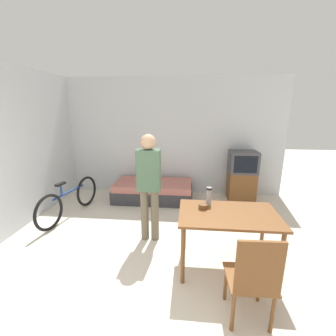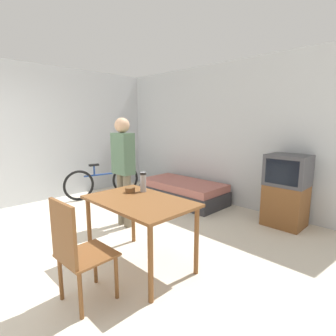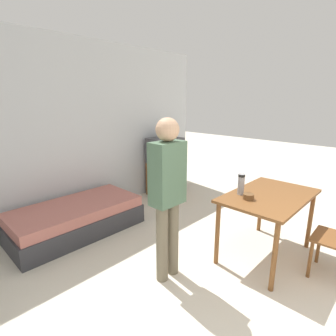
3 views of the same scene
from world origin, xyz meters
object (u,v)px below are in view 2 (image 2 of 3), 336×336
(daybed, at_px, (183,191))
(mate_bowl, at_px, (130,190))
(thermos_flask, at_px, (143,181))
(bicycle, at_px, (103,182))
(dining_table, at_px, (139,208))
(person_standing, at_px, (123,164))
(tv, at_px, (286,190))
(wooden_chair, at_px, (76,248))

(daybed, bearing_deg, mate_bowl, -64.48)
(daybed, distance_m, thermos_flask, 2.29)
(bicycle, bearing_deg, daybed, 33.22)
(daybed, distance_m, bicycle, 1.74)
(daybed, bearing_deg, dining_table, -59.23)
(mate_bowl, bearing_deg, person_standing, 149.27)
(tv, height_order, person_standing, person_standing)
(dining_table, xyz_separation_m, wooden_chair, (0.11, -0.79, -0.14))
(tv, xyz_separation_m, bicycle, (-3.41, -1.13, -0.23))
(tv, relative_size, thermos_flask, 4.66)
(thermos_flask, bearing_deg, wooden_chair, -72.02)
(daybed, bearing_deg, bicycle, -146.78)
(person_standing, bearing_deg, dining_table, -27.69)
(bicycle, height_order, thermos_flask, thermos_flask)
(daybed, relative_size, thermos_flask, 7.29)
(wooden_chair, distance_m, person_standing, 1.86)
(tv, relative_size, bicycle, 0.67)
(dining_table, distance_m, wooden_chair, 0.81)
(dining_table, distance_m, mate_bowl, 0.35)
(mate_bowl, bearing_deg, dining_table, -19.10)
(daybed, xyz_separation_m, wooden_chair, (1.39, -2.94, 0.33))
(tv, xyz_separation_m, dining_table, (-0.68, -2.33, 0.11))
(tv, distance_m, thermos_flask, 2.30)
(daybed, xyz_separation_m, mate_bowl, (0.98, -2.04, 0.60))
(person_standing, xyz_separation_m, thermos_flask, (0.86, -0.33, -0.06))
(mate_bowl, bearing_deg, wooden_chair, -65.18)
(daybed, distance_m, tv, 2.00)
(dining_table, relative_size, wooden_chair, 1.24)
(dining_table, distance_m, bicycle, 3.00)
(wooden_chair, bearing_deg, daybed, 115.30)
(dining_table, relative_size, person_standing, 0.72)
(bicycle, xyz_separation_m, mate_bowl, (2.43, -1.09, 0.48))
(thermos_flask, bearing_deg, bicycle, 159.16)
(daybed, xyz_separation_m, tv, (1.96, 0.18, 0.36))
(thermos_flask, height_order, mate_bowl, thermos_flask)
(person_standing, distance_m, mate_bowl, 0.92)
(person_standing, bearing_deg, thermos_flask, -20.79)
(tv, bearing_deg, dining_table, -106.25)
(person_standing, height_order, thermos_flask, person_standing)
(mate_bowl, bearing_deg, tv, 66.16)
(dining_table, bearing_deg, mate_bowl, 160.90)
(dining_table, relative_size, mate_bowl, 10.46)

